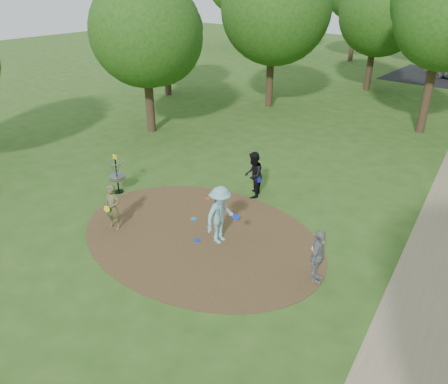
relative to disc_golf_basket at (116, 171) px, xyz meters
The scene contains 12 objects.
ground 4.59m from the disc_golf_basket, ahead, with size 100.00×100.00×0.00m, color #2D5119.
dirt_clearing 4.59m from the disc_golf_basket, ahead, with size 8.40×8.40×0.02m, color #47301C.
footpath 11.16m from the disc_golf_basket, ahead, with size 2.00×40.00×0.01m, color #8C7A5B.
player_observer_with_disc 2.68m from the disc_golf_basket, 40.63° to the right, with size 0.64×0.53×1.55m.
player_throwing_with_disc 5.21m from the disc_golf_basket, ahead, with size 1.13×1.23×1.88m.
player_walking_with_disc 5.12m from the disc_golf_basket, 35.89° to the left, with size 0.98×1.06×1.76m.
player_waiting_with_disc 8.46m from the disc_golf_basket, ahead, with size 0.55×0.98×1.58m.
disc_ground_cyan 3.75m from the disc_golf_basket, ahead, with size 0.22×0.22×0.02m, color #167AB5.
disc_ground_blue 4.75m from the disc_golf_basket, ahead, with size 0.22×0.22×0.02m, color #0B31CB.
disc_ground_red 3.59m from the disc_golf_basket, 29.92° to the left, with size 0.22×0.22×0.02m, color #CC4014.
disc_golf_basket is the anchor object (origin of this frame).
tree_ring 12.23m from the disc_golf_basket, 54.84° to the left, with size 36.81×45.86×9.83m.
Camera 1 is at (8.17, -8.60, 7.51)m, focal length 35.00 mm.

